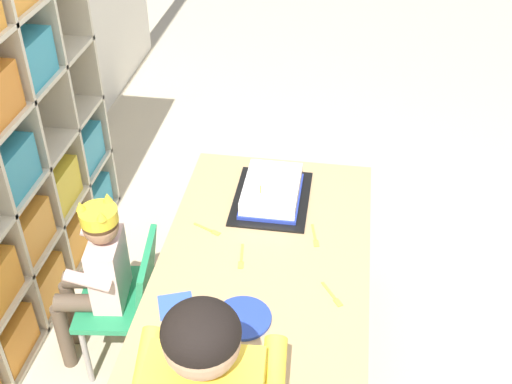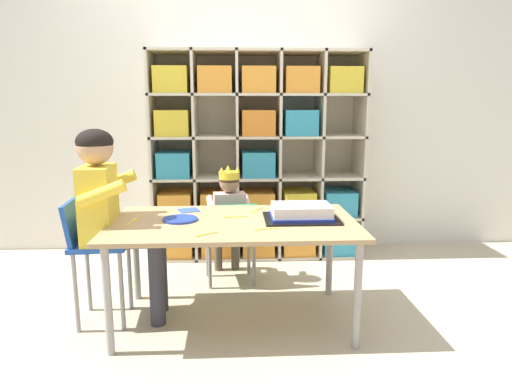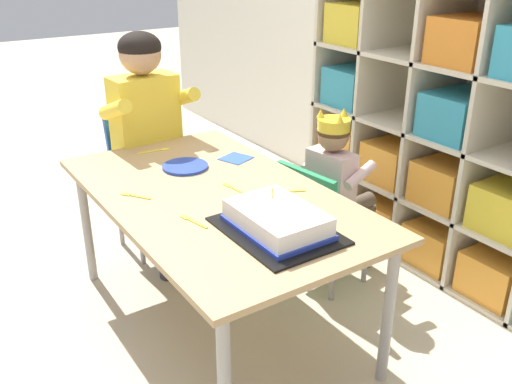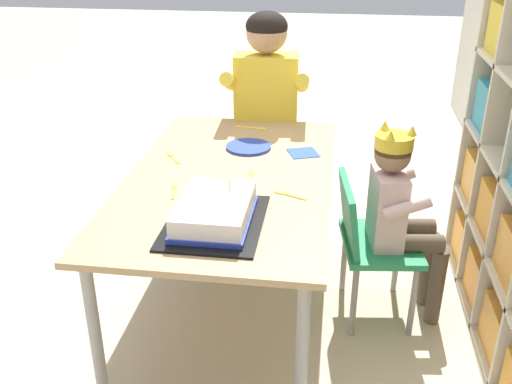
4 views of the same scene
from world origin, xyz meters
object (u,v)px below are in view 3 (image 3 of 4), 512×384
at_px(child_with_crown, 337,177).
at_px(fork_at_table_front_edge, 233,188).
at_px(classroom_chair_blue, 320,213).
at_px(classroom_chair_adult_side, 145,162).
at_px(adult_helper_seated, 152,123).
at_px(fork_scattered_mid_table, 134,196).
at_px(activity_table, 215,205).
at_px(fork_by_napkin, 287,191).
at_px(fork_near_cake_tray, 156,151).
at_px(birthday_cake_on_tray, 277,222).
at_px(paper_plate_stack, 185,166).
at_px(fork_beside_plate_stack, 192,221).

relative_size(child_with_crown, fork_at_table_front_edge, 6.06).
xyz_separation_m(classroom_chair_blue, child_with_crown, (-0.01, 0.10, 0.15)).
bearing_deg(classroom_chair_adult_side, fork_at_table_front_edge, -90.75).
distance_m(adult_helper_seated, fork_at_table_front_edge, 0.67).
distance_m(adult_helper_seated, fork_scattered_mid_table, 0.62).
relative_size(activity_table, adult_helper_seated, 1.24).
bearing_deg(activity_table, adult_helper_seated, 175.62).
distance_m(activity_table, fork_by_napkin, 0.28).
height_order(classroom_chair_blue, adult_helper_seated, adult_helper_seated).
distance_m(child_with_crown, fork_at_table_front_edge, 0.56).
height_order(activity_table, classroom_chair_blue, activity_table).
distance_m(classroom_chair_blue, fork_near_cake_tray, 0.78).
bearing_deg(fork_near_cake_tray, birthday_cake_on_tray, 97.04).
relative_size(activity_table, birthday_cake_on_tray, 3.29).
height_order(activity_table, fork_at_table_front_edge, fork_at_table_front_edge).
bearing_deg(paper_plate_stack, classroom_chair_blue, 61.91).
bearing_deg(adult_helper_seated, fork_near_cake_tray, -113.30).
bearing_deg(child_with_crown, classroom_chair_adult_side, 31.31).
bearing_deg(child_with_crown, fork_by_napkin, 105.70).
distance_m(fork_scattered_mid_table, fork_by_napkin, 0.57).
bearing_deg(birthday_cake_on_tray, adult_helper_seated, 178.27).
relative_size(classroom_chair_blue, child_with_crown, 0.72).
relative_size(activity_table, child_with_crown, 1.67).
relative_size(fork_scattered_mid_table, fork_at_table_front_edge, 0.85).
bearing_deg(adult_helper_seated, fork_by_napkin, -80.73).
relative_size(birthday_cake_on_tray, fork_scattered_mid_table, 3.62).
bearing_deg(birthday_cake_on_tray, classroom_chair_adult_side, 178.76).
bearing_deg(birthday_cake_on_tray, classroom_chair_blue, 127.30).
xyz_separation_m(fork_scattered_mid_table, fork_by_napkin, (0.28, 0.49, 0.00)).
xyz_separation_m(paper_plate_stack, fork_by_napkin, (0.43, 0.21, -0.00)).
relative_size(child_with_crown, adult_helper_seated, 0.74).
xyz_separation_m(classroom_chair_adult_side, fork_near_cake_tray, (0.23, -0.04, 0.14)).
relative_size(paper_plate_stack, fork_by_napkin, 1.61).
xyz_separation_m(activity_table, paper_plate_stack, (-0.29, 0.03, 0.06)).
distance_m(child_with_crown, birthday_cake_on_tray, 0.75).
distance_m(child_with_crown, adult_helper_seated, 0.88).
relative_size(child_with_crown, fork_scattered_mid_table, 7.14).
distance_m(fork_by_napkin, fork_at_table_front_edge, 0.21).
bearing_deg(classroom_chair_blue, fork_by_napkin, 110.47).
height_order(fork_at_table_front_edge, fork_near_cake_tray, same).
bearing_deg(fork_scattered_mid_table, birthday_cake_on_tray, -5.09).
height_order(classroom_chair_blue, birthday_cake_on_tray, birthday_cake_on_tray).
height_order(classroom_chair_blue, fork_scattered_mid_table, fork_scattered_mid_table).
xyz_separation_m(activity_table, fork_by_napkin, (0.14, 0.23, 0.05)).
height_order(activity_table, paper_plate_stack, paper_plate_stack).
distance_m(classroom_chair_blue, fork_by_napkin, 0.42).
relative_size(classroom_chair_blue, fork_beside_plate_stack, 4.41).
distance_m(adult_helper_seated, fork_near_cake_tray, 0.16).
height_order(child_with_crown, fork_at_table_front_edge, child_with_crown).
relative_size(classroom_chair_adult_side, fork_at_table_front_edge, 5.24).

